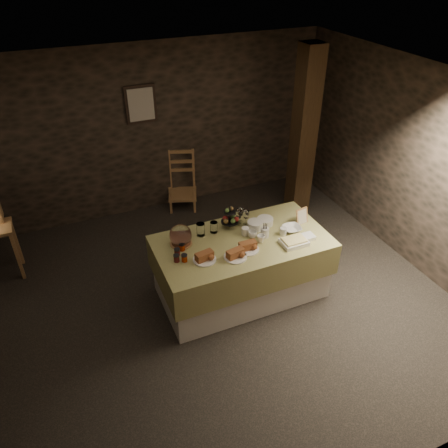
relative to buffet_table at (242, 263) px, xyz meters
name	(u,v)px	position (x,y,z in m)	size (l,w,h in m)	color
ground_plane	(217,300)	(-0.34, -0.02, -0.46)	(5.50, 5.00, 0.01)	black
room_shell	(215,191)	(-0.34, -0.02, 1.10)	(5.52, 5.02, 2.60)	black
buffet_table	(242,263)	(0.00, 0.00, 0.00)	(2.04, 1.08, 0.81)	silver
chair	(181,183)	(0.00, 2.33, -0.04)	(0.57, 0.55, 0.74)	#925C37
timber_column	(304,134)	(1.71, 1.49, 0.84)	(0.30, 0.30, 2.60)	black
framed_picture	(141,104)	(-0.49, 2.44, 1.29)	(0.45, 0.04, 0.55)	black
plate_stack_a	(255,225)	(0.25, 0.17, 0.39)	(0.19, 0.19, 0.10)	white
plate_stack_b	(265,221)	(0.41, 0.20, 0.39)	(0.20, 0.20, 0.09)	white
cutlery_holder	(265,232)	(0.28, -0.03, 0.40)	(0.10, 0.10, 0.12)	white
cup_a	(252,234)	(0.14, 0.02, 0.39)	(0.11, 0.11, 0.09)	white
cup_b	(261,239)	(0.19, -0.11, 0.39)	(0.10, 0.10, 0.09)	white
mug_c	(245,231)	(0.08, 0.10, 0.39)	(0.09, 0.09, 0.10)	white
mug_d	(283,231)	(0.50, -0.08, 0.39)	(0.08, 0.08, 0.09)	white
bowl	(292,229)	(0.64, -0.05, 0.37)	(0.22, 0.22, 0.05)	white
cake_dome	(181,236)	(-0.68, 0.23, 0.45)	(0.26, 0.26, 0.26)	#925C37
fruit_stand	(230,219)	(-0.02, 0.31, 0.47)	(0.22, 0.22, 0.31)	black
bread_platter_left	(204,257)	(-0.54, -0.17, 0.38)	(0.26, 0.26, 0.11)	white
bread_platter_center	(235,255)	(-0.21, -0.26, 0.38)	(0.26, 0.26, 0.11)	white
bread_platter_right	(248,247)	(-0.02, -0.18, 0.38)	(0.26, 0.26, 0.11)	white
jam_jars	(180,254)	(-0.77, -0.01, 0.38)	(0.18, 0.26, 0.07)	#4E1416
tart_dish	(294,242)	(0.52, -0.30, 0.38)	(0.30, 0.22, 0.07)	white
square_dish	(308,237)	(0.73, -0.26, 0.37)	(0.14, 0.14, 0.04)	white
menu_frame	(302,217)	(0.84, 0.05, 0.43)	(0.17, 0.02, 0.22)	#925C37
storage_jar_a	(201,229)	(-0.41, 0.30, 0.42)	(0.10, 0.10, 0.16)	white
storage_jar_b	(214,227)	(-0.24, 0.29, 0.41)	(0.09, 0.09, 0.14)	white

